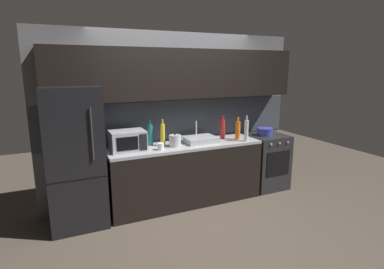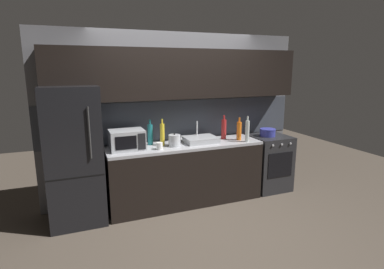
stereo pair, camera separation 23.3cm
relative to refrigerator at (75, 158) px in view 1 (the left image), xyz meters
name	(u,v)px [view 1 (the left image)]	position (x,y,z in m)	size (l,w,h in m)	color
ground_plane	(215,230)	(1.52, -0.90, -0.89)	(10.00, 10.00, 0.00)	#4C4238
back_wall	(177,98)	(1.52, 0.30, 0.66)	(4.01, 0.44, 2.50)	slate
counter_run	(186,174)	(1.52, 0.00, -0.44)	(2.27, 0.60, 0.90)	black
refrigerator	(75,158)	(0.00, 0.00, 0.00)	(0.68, 0.69, 1.77)	black
oven_range	(266,161)	(2.99, 0.00, -0.44)	(0.60, 0.62, 0.90)	#232326
microwave	(128,141)	(0.68, 0.02, 0.15)	(0.46, 0.35, 0.27)	#A8AAAF
sink_basin	(200,139)	(1.77, 0.03, 0.05)	(0.48, 0.38, 0.30)	#ADAFB5
kettle	(175,141)	(1.33, -0.05, 0.10)	(0.20, 0.17, 0.19)	#B7BABF
wine_bottle_teal	(150,135)	(1.04, 0.16, 0.17)	(0.07, 0.07, 0.36)	#19666B
wine_bottle_yellow	(163,135)	(1.19, 0.06, 0.18)	(0.07, 0.07, 0.38)	gold
wine_bottle_red	(222,129)	(2.20, 0.11, 0.17)	(0.08, 0.08, 0.37)	#A82323
wine_bottle_orange	(238,130)	(2.37, -0.06, 0.16)	(0.07, 0.07, 0.35)	orange
wine_bottle_clear	(246,130)	(2.42, -0.21, 0.18)	(0.06, 0.06, 0.39)	silver
mug_white	(161,146)	(1.09, -0.14, 0.06)	(0.09, 0.09, 0.09)	silver
cooking_pot	(265,132)	(2.94, 0.00, 0.07)	(0.25, 0.25, 0.12)	#333899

